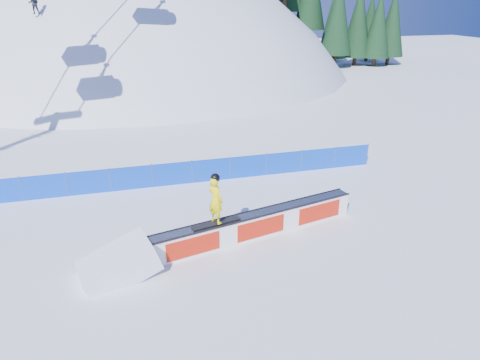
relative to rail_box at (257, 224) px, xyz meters
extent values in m
plane|color=white|center=(-2.62, 1.44, -0.52)|extent=(160.00, 160.00, 0.00)
sphere|color=white|center=(-2.62, 43.44, -18.52)|extent=(64.00, 64.00, 64.00)
cylinder|color=#322014|center=(15.83, 39.96, 8.00)|extent=(0.50, 0.50, 1.40)
cylinder|color=#322014|center=(17.35, 46.95, 6.84)|extent=(0.50, 0.50, 1.40)
cylinder|color=#322014|center=(19.13, 45.72, 5.45)|extent=(0.50, 0.50, 1.40)
cylinder|color=#322014|center=(22.12, 47.41, 1.99)|extent=(0.50, 0.50, 1.40)
cone|color=black|center=(22.12, 47.41, 7.07)|extent=(3.94, 3.94, 8.96)
cylinder|color=#322014|center=(22.61, 43.20, 1.77)|extent=(0.50, 0.50, 1.40)
cone|color=black|center=(22.61, 43.20, 7.32)|extent=(4.36, 4.36, 9.91)
cylinder|color=#322014|center=(24.66, 39.54, 0.08)|extent=(0.50, 0.50, 1.40)
cone|color=black|center=(24.66, 39.54, 4.63)|extent=(3.47, 3.47, 7.89)
cylinder|color=#322014|center=(28.07, 47.26, 0.08)|extent=(0.50, 0.50, 1.40)
cone|color=black|center=(28.07, 47.26, 4.18)|extent=(3.08, 3.08, 7.00)
cylinder|color=#322014|center=(27.80, 38.68, 0.08)|extent=(0.50, 0.50, 1.40)
cone|color=black|center=(27.80, 38.68, 5.31)|extent=(4.07, 4.07, 9.25)
cylinder|color=#322014|center=(30.16, 45.98, 0.08)|extent=(0.50, 0.50, 1.40)
cone|color=black|center=(30.16, 45.98, 5.47)|extent=(4.21, 4.21, 9.57)
cylinder|color=#322014|center=(33.11, 41.46, 0.08)|extent=(0.50, 0.50, 1.40)
cone|color=black|center=(33.11, 41.46, 4.60)|extent=(3.45, 3.45, 7.84)
cube|color=blue|center=(-2.62, 5.94, 0.08)|extent=(22.00, 0.03, 1.20)
cylinder|color=#3D4A6E|center=(-9.62, 5.94, 0.13)|extent=(0.05, 0.05, 1.30)
cylinder|color=#3D4A6E|center=(-7.62, 5.94, 0.13)|extent=(0.05, 0.05, 1.30)
cylinder|color=#3D4A6E|center=(-5.62, 5.94, 0.13)|extent=(0.05, 0.05, 1.30)
cylinder|color=#3D4A6E|center=(-3.62, 5.94, 0.13)|extent=(0.05, 0.05, 1.30)
cylinder|color=#3D4A6E|center=(-1.62, 5.94, 0.13)|extent=(0.05, 0.05, 1.30)
cylinder|color=#3D4A6E|center=(0.38, 5.94, 0.13)|extent=(0.05, 0.05, 1.30)
cylinder|color=#3D4A6E|center=(2.38, 5.94, 0.13)|extent=(0.05, 0.05, 1.30)
cylinder|color=#3D4A6E|center=(4.38, 5.94, 0.13)|extent=(0.05, 0.05, 1.30)
cylinder|color=#3D4A6E|center=(6.38, 5.94, 0.13)|extent=(0.05, 0.05, 1.30)
cylinder|color=#3D4A6E|center=(8.38, 5.94, 0.13)|extent=(0.05, 0.05, 1.30)
cube|color=white|center=(0.00, 0.00, -0.03)|extent=(8.66, 2.47, 0.99)
cube|color=gray|center=(0.00, 0.00, 0.49)|extent=(8.58, 2.47, 0.04)
cube|color=black|center=(0.06, -0.28, 0.50)|extent=(8.55, 1.96, 0.07)
cube|color=black|center=(-0.06, 0.28, 0.50)|extent=(8.55, 1.96, 0.07)
cube|color=red|center=(0.06, -0.28, -0.03)|extent=(8.12, 1.86, 0.74)
cube|color=red|center=(-0.06, 0.28, -0.03)|extent=(8.12, 1.86, 0.74)
cube|color=black|center=(-1.75, -0.39, 0.55)|extent=(1.93, 0.76, 0.04)
imported|color=#FFED08|center=(-1.75, -0.39, 1.49)|extent=(0.72, 0.80, 1.84)
sphere|color=black|center=(-1.75, -0.39, 2.35)|extent=(0.34, 0.34, 0.34)
imported|color=black|center=(-10.77, 25.94, 7.83)|extent=(0.84, 0.67, 1.65)
camera|label=1|loc=(-4.58, -14.14, 8.28)|focal=32.00mm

